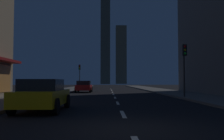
# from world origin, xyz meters

# --- Properties ---
(ground_plane) EXTENTS (78.00, 136.00, 0.10)m
(ground_plane) POSITION_xyz_m (0.00, 32.00, -0.05)
(ground_plane) COLOR black
(sidewalk_right) EXTENTS (4.00, 76.00, 0.15)m
(sidewalk_right) POSITION_xyz_m (7.00, 32.00, 0.07)
(sidewalk_right) COLOR #605E59
(sidewalk_right) RESTS_ON ground
(sidewalk_left) EXTENTS (4.00, 76.00, 0.15)m
(sidewalk_left) POSITION_xyz_m (-7.00, 32.00, 0.07)
(sidewalk_left) COLOR #605E59
(sidewalk_left) RESTS_ON ground
(lane_marking_center) EXTENTS (0.16, 43.80, 0.01)m
(lane_marking_center) POSITION_xyz_m (0.00, 18.80, 0.01)
(lane_marking_center) COLOR silver
(lane_marking_center) RESTS_ON ground
(skyscraper_distant_tall) EXTENTS (5.39, 6.10, 60.30)m
(skyscraper_distant_tall) POSITION_xyz_m (-1.81, 132.66, 30.15)
(skyscraper_distant_tall) COLOR #514D3D
(skyscraper_distant_tall) RESTS_ON ground
(skyscraper_distant_mid) EXTENTS (6.69, 6.10, 36.61)m
(skyscraper_distant_mid) POSITION_xyz_m (8.02, 146.90, 18.31)
(skyscraper_distant_mid) COLOR brown
(skyscraper_distant_mid) RESTS_ON ground
(car_parked_near) EXTENTS (1.98, 4.24, 1.45)m
(car_parked_near) POSITION_xyz_m (-3.60, 4.35, 0.74)
(car_parked_near) COLOR gold
(car_parked_near) RESTS_ON ground
(car_parked_far) EXTENTS (1.98, 4.24, 1.45)m
(car_parked_far) POSITION_xyz_m (-3.60, 24.04, 0.74)
(car_parked_far) COLOR #B21919
(car_parked_far) RESTS_ON ground
(fire_hydrant_far_left) EXTENTS (0.42, 0.30, 0.65)m
(fire_hydrant_far_left) POSITION_xyz_m (-5.90, 21.49, 0.45)
(fire_hydrant_far_left) COLOR #B2B2B2
(fire_hydrant_far_left) RESTS_ON sidewalk_left
(traffic_light_near_right) EXTENTS (0.32, 0.48, 4.20)m
(traffic_light_near_right) POSITION_xyz_m (5.50, 12.38, 3.19)
(traffic_light_near_right) COLOR #2D2D2D
(traffic_light_near_right) RESTS_ON sidewalk_right
(traffic_light_far_left) EXTENTS (0.32, 0.48, 4.20)m
(traffic_light_far_left) POSITION_xyz_m (-5.50, 35.78, 3.19)
(traffic_light_far_left) COLOR #2D2D2D
(traffic_light_far_left) RESTS_ON sidewalk_left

